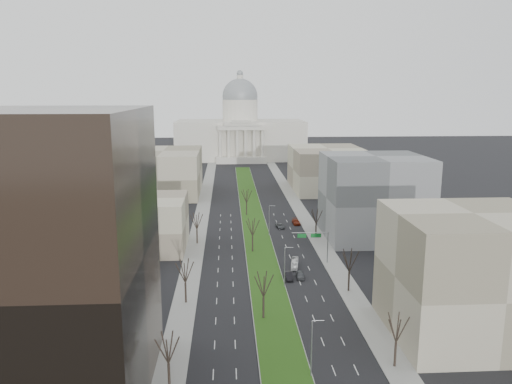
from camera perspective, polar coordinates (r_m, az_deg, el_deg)
name	(u,v)px	position (r m, az deg, el deg)	size (l,w,h in m)	color
ground	(252,215)	(172.84, -0.42, -2.68)	(600.00, 600.00, 0.00)	black
median	(253,216)	(171.84, -0.40, -2.73)	(8.00, 222.03, 0.20)	#999993
sidewalk_left	(198,237)	(148.77, -6.69, -5.07)	(5.00, 330.00, 0.15)	gray
sidewalk_right	(315,235)	(150.76, 6.75, -4.85)	(5.00, 330.00, 0.15)	gray
capitol	(240,133)	(318.15, -1.81, 6.78)	(80.00, 46.00, 55.00)	beige
building_glass_tower	(16,260)	(74.70, -25.78, -7.01)	(34.00, 30.00, 40.00)	black
building_beige_left	(138,223)	(139.16, -13.39, -3.52)	(26.00, 22.00, 14.00)	gray
building_tan_right	(468,275)	(94.87, 23.11, -8.70)	(26.00, 24.00, 22.00)	gray
building_grey_right	(374,197)	(148.83, 13.33, -0.57)	(28.00, 26.00, 24.00)	slate
building_far_left	(164,172)	(211.70, -10.50, 2.24)	(30.00, 40.00, 18.00)	gray
building_far_right	(327,169)	(219.34, 8.15, 2.63)	(30.00, 40.00, 18.00)	gray
tree_left_near	(168,347)	(74.95, -10.03, -17.08)	(5.10, 5.10, 9.18)	black
tree_left_mid	(185,270)	(102.05, -8.11, -8.84)	(5.40, 5.40, 9.72)	black
tree_left_far	(197,220)	(140.20, -6.80, -3.23)	(5.28, 5.28, 9.50)	black
tree_right_near	(397,327)	(82.08, 15.80, -14.64)	(5.16, 5.16, 9.29)	black
tree_right_mid	(350,260)	(108.48, 10.65, -7.60)	(5.52, 5.52, 9.94)	black
tree_right_far	(316,216)	(146.17, 6.90, -2.76)	(5.04, 5.04, 9.07)	black
tree_median_a	(264,284)	(94.44, 0.87, -10.43)	(5.40, 5.40, 9.72)	black
tree_median_b	(253,227)	(132.33, -0.40, -3.97)	(5.40, 5.40, 9.72)	black
tree_median_c	(247,196)	(171.18, -1.09, -0.41)	(5.40, 5.40, 9.72)	black
streetlamp_median_a	(312,347)	(78.04, 6.41, -17.24)	(1.90, 0.20, 9.16)	gray
streetlamp_median_b	(285,266)	(109.70, 3.32, -8.49)	(1.90, 0.20, 9.16)	gray
streetlamp_median_c	(269,220)	(147.73, 1.53, -3.21)	(1.90, 0.20, 9.16)	gray
mast_arm_signs	(317,240)	(124.80, 6.99, -5.44)	(9.12, 0.24, 8.09)	gray
car_grey_near	(300,275)	(116.55, 5.07, -9.43)	(1.75, 4.34, 1.48)	#43464A
car_black	(288,276)	(115.81, 3.73, -9.52)	(1.66, 4.75, 1.57)	black
car_red	(296,222)	(161.76, 4.60, -3.42)	(2.15, 5.29, 1.54)	maroon
car_grey_far	(280,226)	(157.16, 2.77, -3.89)	(2.14, 4.64, 1.29)	#424448
box_van	(295,264)	(123.22, 4.45, -8.15)	(1.54, 6.60, 1.84)	white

